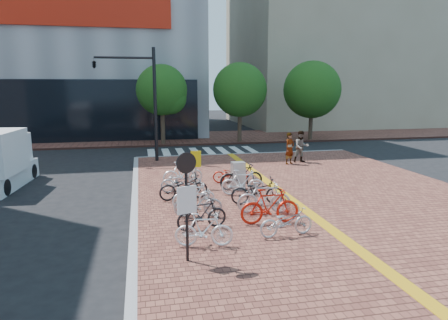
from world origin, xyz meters
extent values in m
plane|color=black|center=(0.00, 0.00, 0.00)|extent=(120.00, 120.00, 0.00)
cube|color=brown|center=(3.00, -5.00, 0.07)|extent=(14.00, 34.00, 0.15)
cube|color=#CF9412|center=(2.00, -5.00, 0.16)|extent=(0.40, 34.00, 0.01)
cube|color=gray|center=(-4.00, -5.00, 0.08)|extent=(0.25, 34.00, 0.15)
cube|color=gray|center=(3.00, 12.00, 0.08)|extent=(14.00, 0.25, 0.15)
cube|color=brown|center=(0.00, 21.00, 0.07)|extent=(70.00, 8.00, 0.15)
cube|color=gray|center=(18.00, 32.00, 9.00)|extent=(20.00, 18.00, 18.00)
cube|color=silver|center=(-3.00, 14.00, 0.01)|extent=(0.50, 4.00, 0.01)
cube|color=silver|center=(-2.00, 14.00, 0.01)|extent=(0.50, 4.00, 0.01)
cube|color=silver|center=(-1.00, 14.00, 0.01)|extent=(0.50, 4.00, 0.01)
cube|color=silver|center=(0.00, 14.00, 0.01)|extent=(0.50, 4.00, 0.01)
cube|color=silver|center=(1.00, 14.00, 0.01)|extent=(0.50, 4.00, 0.01)
cube|color=silver|center=(2.00, 14.00, 0.01)|extent=(0.50, 4.00, 0.01)
cube|color=silver|center=(3.00, 14.00, 0.01)|extent=(0.50, 4.00, 0.01)
cube|color=silver|center=(4.00, 14.00, 0.01)|extent=(0.50, 4.00, 0.01)
cylinder|color=#38281E|center=(-2.00, 17.50, 1.45)|extent=(0.32, 0.32, 2.60)
sphere|color=#194714|center=(-2.00, 17.50, 4.20)|extent=(3.80, 3.80, 3.80)
sphere|color=#194714|center=(-1.40, 17.20, 3.60)|extent=(2.40, 2.40, 2.40)
cylinder|color=#38281E|center=(4.00, 17.50, 1.45)|extent=(0.32, 0.32, 2.60)
sphere|color=#194714|center=(4.00, 17.50, 4.20)|extent=(4.20, 4.20, 4.20)
sphere|color=#194714|center=(4.60, 17.20, 3.60)|extent=(2.40, 2.40, 2.40)
cylinder|color=#38281E|center=(10.00, 17.50, 1.45)|extent=(0.32, 0.32, 2.60)
sphere|color=#194714|center=(10.00, 17.50, 4.20)|extent=(4.60, 4.60, 4.60)
sphere|color=#194714|center=(10.60, 17.20, 3.60)|extent=(2.40, 2.40, 2.40)
imported|color=white|center=(-2.07, -2.66, 0.64)|extent=(1.67, 0.74, 0.97)
imported|color=black|center=(-1.92, -1.31, 0.64)|extent=(1.68, 0.76, 0.97)
imported|color=#A8A8AD|center=(-1.87, -0.12, 0.65)|extent=(1.70, 0.71, 0.99)
imported|color=white|center=(-1.88, 0.86, 0.63)|extent=(1.64, 0.62, 0.96)
imported|color=black|center=(-2.11, 2.09, 0.66)|extent=(2.00, 0.92, 1.01)
imported|color=#B0B0B5|center=(-2.08, 3.18, 0.60)|extent=(1.73, 0.61, 0.91)
imported|color=white|center=(-1.90, 4.39, 0.69)|extent=(1.82, 0.63, 1.08)
imported|color=silver|center=(0.43, -2.38, 0.60)|extent=(1.75, 0.78, 0.89)
imported|color=red|center=(0.30, -1.24, 0.73)|extent=(1.95, 0.60, 1.16)
imported|color=silver|center=(0.44, -0.21, 0.71)|extent=(1.93, 0.82, 1.12)
imported|color=black|center=(0.51, 0.87, 0.67)|extent=(2.05, 0.98, 1.03)
imported|color=white|center=(0.30, 2.21, 0.67)|extent=(1.81, 0.84, 1.05)
imported|color=black|center=(0.47, 3.10, 0.73)|extent=(1.97, 0.73, 1.16)
imported|color=#AE190C|center=(0.27, 4.36, 0.57)|extent=(1.67, 0.85, 0.84)
imported|color=gray|center=(4.53, 8.00, 1.04)|extent=(0.77, 0.68, 1.78)
imported|color=#505866|center=(5.38, 8.37, 1.06)|extent=(0.92, 0.74, 1.83)
cube|color=#ACADB1|center=(0.33, 3.15, 0.75)|extent=(0.58, 0.44, 1.19)
cylinder|color=#B7B7BC|center=(-1.40, 3.80, 0.94)|extent=(0.07, 0.07, 1.59)
cube|color=yellow|center=(-1.40, 3.75, 1.43)|extent=(0.44, 0.12, 0.70)
cylinder|color=black|center=(-2.62, -3.48, 1.54)|extent=(0.09, 0.09, 2.78)
cylinder|color=black|center=(-2.62, -3.53, 2.70)|extent=(0.51, 0.19, 0.52)
cube|color=silver|center=(-2.62, -3.53, 1.77)|extent=(0.50, 0.19, 0.70)
cylinder|color=black|center=(-2.78, 10.58, 3.41)|extent=(0.20, 0.20, 6.51)
cylinder|color=black|center=(-4.41, 10.58, 6.06)|extent=(3.26, 0.13, 0.13)
imported|color=black|center=(-6.04, 10.58, 5.74)|extent=(0.29, 1.35, 0.54)
cube|color=white|center=(-10.01, 6.35, 0.46)|extent=(2.33, 4.72, 0.91)
cube|color=white|center=(-9.89, 7.67, 1.57)|extent=(2.09, 2.09, 1.32)
cylinder|color=black|center=(-9.00, 7.89, 0.35)|extent=(0.29, 0.73, 0.71)
cylinder|color=black|center=(-9.29, 4.66, 0.35)|extent=(0.29, 0.73, 0.71)
camera|label=1|loc=(-3.68, -12.97, 4.55)|focal=32.00mm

